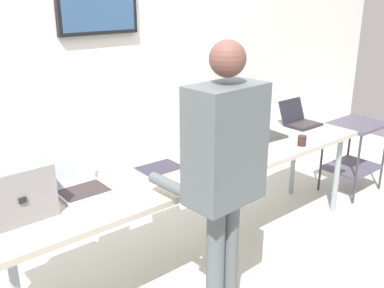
{
  "coord_description": "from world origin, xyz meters",
  "views": [
    {
      "loc": [
        -2.0,
        -2.25,
        1.99
      ],
      "look_at": [
        0.03,
        0.14,
        0.9
      ],
      "focal_mm": 41.05,
      "sensor_mm": 36.0,
      "label": 1
    }
  ],
  "objects_px": {
    "person": "(224,165)",
    "storage_cart": "(354,146)",
    "laptop_station_4": "(299,119)",
    "workbench": "(201,169)",
    "equipment_box": "(11,189)",
    "laptop_station_2": "(213,145)",
    "laptop_station_1": "(153,159)",
    "coffee_mug": "(302,141)",
    "laptop_station_3": "(259,131)",
    "laptop_station_0": "(78,181)"
  },
  "relations": [
    {
      "from": "laptop_station_4",
      "to": "person",
      "type": "distance_m",
      "value": 1.9
    },
    {
      "from": "equipment_box",
      "to": "coffee_mug",
      "type": "bearing_deg",
      "value": -8.79
    },
    {
      "from": "equipment_box",
      "to": "laptop_station_3",
      "type": "relative_size",
      "value": 0.98
    },
    {
      "from": "equipment_box",
      "to": "laptop_station_4",
      "type": "height_order",
      "value": "equipment_box"
    },
    {
      "from": "coffee_mug",
      "to": "laptop_station_0",
      "type": "bearing_deg",
      "value": 167.18
    },
    {
      "from": "coffee_mug",
      "to": "person",
      "type": "bearing_deg",
      "value": -163.55
    },
    {
      "from": "equipment_box",
      "to": "storage_cart",
      "type": "height_order",
      "value": "equipment_box"
    },
    {
      "from": "laptop_station_0",
      "to": "coffee_mug",
      "type": "height_order",
      "value": "laptop_station_0"
    },
    {
      "from": "laptop_station_3",
      "to": "person",
      "type": "xyz_separation_m",
      "value": [
        -1.17,
        -0.75,
        0.22
      ]
    },
    {
      "from": "laptop_station_1",
      "to": "laptop_station_3",
      "type": "bearing_deg",
      "value": -1.36
    },
    {
      "from": "laptop_station_2",
      "to": "laptop_station_4",
      "type": "height_order",
      "value": "laptop_station_2"
    },
    {
      "from": "workbench",
      "to": "laptop_station_2",
      "type": "relative_size",
      "value": 9.28
    },
    {
      "from": "person",
      "to": "equipment_box",
      "type": "bearing_deg",
      "value": 143.1
    },
    {
      "from": "laptop_station_1",
      "to": "person",
      "type": "relative_size",
      "value": 0.23
    },
    {
      "from": "equipment_box",
      "to": "storage_cart",
      "type": "xyz_separation_m",
      "value": [
        3.35,
        -0.18,
        -0.47
      ]
    },
    {
      "from": "laptop_station_1",
      "to": "storage_cart",
      "type": "bearing_deg",
      "value": -6.11
    },
    {
      "from": "laptop_station_2",
      "to": "coffee_mug",
      "type": "height_order",
      "value": "laptop_station_2"
    },
    {
      "from": "laptop_station_1",
      "to": "person",
      "type": "distance_m",
      "value": 0.81
    },
    {
      "from": "laptop_station_0",
      "to": "storage_cart",
      "type": "xyz_separation_m",
      "value": [
        2.92,
        -0.25,
        -0.37
      ]
    },
    {
      "from": "coffee_mug",
      "to": "storage_cart",
      "type": "xyz_separation_m",
      "value": [
        1.14,
        0.16,
        -0.35
      ]
    },
    {
      "from": "laptop_station_4",
      "to": "coffee_mug",
      "type": "xyz_separation_m",
      "value": [
        -0.47,
        -0.38,
        -0.01
      ]
    },
    {
      "from": "laptop_station_3",
      "to": "laptop_station_1",
      "type": "bearing_deg",
      "value": 178.64
    },
    {
      "from": "person",
      "to": "coffee_mug",
      "type": "relative_size",
      "value": 21.03
    },
    {
      "from": "laptop_station_2",
      "to": "laptop_station_3",
      "type": "bearing_deg",
      "value": 1.83
    },
    {
      "from": "person",
      "to": "storage_cart",
      "type": "relative_size",
      "value": 2.39
    },
    {
      "from": "laptop_station_2",
      "to": "storage_cart",
      "type": "relative_size",
      "value": 0.46
    },
    {
      "from": "laptop_station_0",
      "to": "workbench",
      "type": "bearing_deg",
      "value": -9.76
    },
    {
      "from": "equipment_box",
      "to": "laptop_station_2",
      "type": "xyz_separation_m",
      "value": [
        1.56,
        0.02,
        -0.1
      ]
    },
    {
      "from": "workbench",
      "to": "equipment_box",
      "type": "bearing_deg",
      "value": 176.07
    },
    {
      "from": "laptop_station_1",
      "to": "laptop_station_4",
      "type": "height_order",
      "value": "laptop_station_1"
    },
    {
      "from": "storage_cart",
      "to": "workbench",
      "type": "bearing_deg",
      "value": 177.4
    },
    {
      "from": "equipment_box",
      "to": "laptop_station_4",
      "type": "distance_m",
      "value": 2.68
    },
    {
      "from": "equipment_box",
      "to": "coffee_mug",
      "type": "relative_size",
      "value": 4.66
    },
    {
      "from": "laptop_station_1",
      "to": "person",
      "type": "xyz_separation_m",
      "value": [
        -0.06,
        -0.78,
        0.21
      ]
    },
    {
      "from": "workbench",
      "to": "laptop_station_1",
      "type": "height_order",
      "value": "laptop_station_1"
    },
    {
      "from": "equipment_box",
      "to": "person",
      "type": "height_order",
      "value": "person"
    },
    {
      "from": "laptop_station_2",
      "to": "storage_cart",
      "type": "bearing_deg",
      "value": -6.56
    },
    {
      "from": "storage_cart",
      "to": "laptop_station_2",
      "type": "bearing_deg",
      "value": 173.44
    },
    {
      "from": "coffee_mug",
      "to": "storage_cart",
      "type": "distance_m",
      "value": 1.21
    },
    {
      "from": "person",
      "to": "coffee_mug",
      "type": "distance_m",
      "value": 1.33
    },
    {
      "from": "laptop_station_1",
      "to": "laptop_station_3",
      "type": "relative_size",
      "value": 1.01
    },
    {
      "from": "workbench",
      "to": "laptop_station_2",
      "type": "bearing_deg",
      "value": 26.97
    },
    {
      "from": "equipment_box",
      "to": "laptop_station_1",
      "type": "distance_m",
      "value": 1.02
    },
    {
      "from": "laptop_station_1",
      "to": "coffee_mug",
      "type": "distance_m",
      "value": 1.27
    },
    {
      "from": "laptop_station_4",
      "to": "laptop_station_0",
      "type": "bearing_deg",
      "value": 179.33
    },
    {
      "from": "person",
      "to": "storage_cart",
      "type": "xyz_separation_m",
      "value": [
        2.4,
        0.53,
        -0.58
      ]
    },
    {
      "from": "laptop_station_4",
      "to": "workbench",
      "type": "bearing_deg",
      "value": -174.53
    },
    {
      "from": "laptop_station_2",
      "to": "laptop_station_4",
      "type": "xyz_separation_m",
      "value": [
        1.12,
        0.01,
        -0.0
      ]
    },
    {
      "from": "workbench",
      "to": "laptop_station_4",
      "type": "relative_size",
      "value": 9.86
    },
    {
      "from": "laptop_station_0",
      "to": "storage_cart",
      "type": "bearing_deg",
      "value": -4.83
    }
  ]
}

